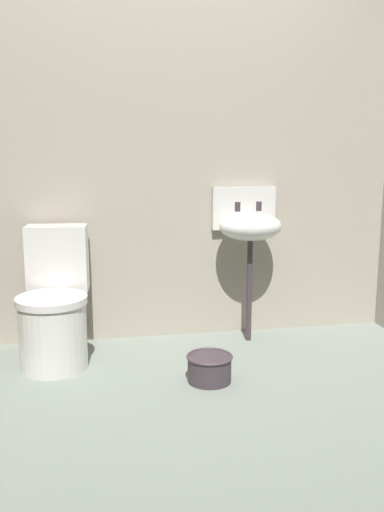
% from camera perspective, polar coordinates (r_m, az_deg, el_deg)
% --- Properties ---
extents(ground_plane, '(3.38, 2.59, 0.08)m').
position_cam_1_polar(ground_plane, '(2.83, 1.05, -15.94)').
color(ground_plane, gray).
extents(wall_back, '(3.38, 0.10, 2.36)m').
position_cam_1_polar(wall_back, '(3.65, -2.52, 10.00)').
color(wall_back, '#A29886').
rests_on(wall_back, ground).
extents(toilet_near_wall, '(0.43, 0.62, 0.78)m').
position_cam_1_polar(toilet_near_wall, '(3.36, -13.79, -5.26)').
color(toilet_near_wall, silver).
rests_on(toilet_near_wall, ground).
extents(sink, '(0.42, 0.35, 0.99)m').
position_cam_1_polar(sink, '(3.58, 5.84, 3.13)').
color(sink, '#3C3136').
rests_on(sink, ground).
extents(bucket, '(0.25, 0.25, 0.15)m').
position_cam_1_polar(bucket, '(3.08, 1.79, -11.24)').
color(bucket, '#3C3136').
rests_on(bucket, ground).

